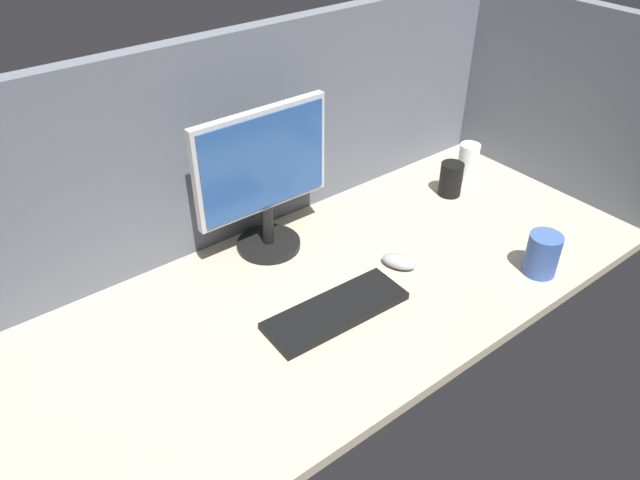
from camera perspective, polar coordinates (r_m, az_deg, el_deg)
name	(u,v)px	position (r cm, az deg, el deg)	size (l,w,h in cm)	color
ground_plane	(344,283)	(163.33, 2.25, -4.07)	(180.00, 80.00, 3.00)	tan
cubicle_wall_back	(260,131)	(172.76, -5.61, 10.16)	(180.00, 5.00, 58.13)	#565B66
cubicle_wall_side	(562,97)	(208.16, 21.79, 12.32)	(5.00, 80.00, 58.13)	#565B66
monitor	(263,176)	(162.71, -5.33, 5.99)	(39.78, 18.00, 41.44)	black
keyboard	(336,311)	(151.22, 1.50, -6.65)	(37.00, 13.00, 2.00)	black
mouse	(399,261)	(166.91, 7.42, -1.99)	(5.60, 9.60, 3.40)	#99999E
mug_ceramic_white	(468,162)	(209.90, 13.72, 7.14)	(6.72, 6.72, 12.61)	white
mug_ceramic_blue	(542,254)	(171.50, 20.15, -1.26)	(8.77, 8.77, 11.86)	#38569E
mug_black_travel	(451,179)	(199.94, 12.18, 5.60)	(7.35, 7.35, 11.00)	black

